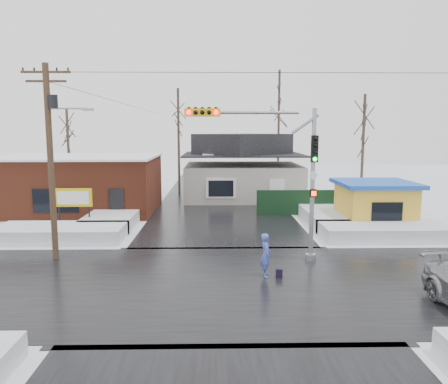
{
  "coord_description": "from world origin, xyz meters",
  "views": [
    {
      "loc": [
        -0.43,
        -16.66,
        6.03
      ],
      "look_at": [
        -0.01,
        4.66,
        3.0
      ],
      "focal_mm": 35.0,
      "sensor_mm": 36.0,
      "label": 1
    }
  ],
  "objects_px": {
    "traffic_signal": "(279,163)",
    "pedestrian": "(266,255)",
    "kiosk": "(375,204)",
    "utility_pole": "(52,150)",
    "marquee_sign": "(74,199)"
  },
  "relations": [
    {
      "from": "traffic_signal",
      "to": "pedestrian",
      "type": "height_order",
      "value": "traffic_signal"
    },
    {
      "from": "kiosk",
      "to": "pedestrian",
      "type": "distance_m",
      "value": 12.16
    },
    {
      "from": "utility_pole",
      "to": "marquee_sign",
      "type": "xyz_separation_m",
      "value": [
        -1.07,
        5.99,
        -3.19
      ]
    },
    {
      "from": "utility_pole",
      "to": "marquee_sign",
      "type": "relative_size",
      "value": 3.53
    },
    {
      "from": "marquee_sign",
      "to": "kiosk",
      "type": "bearing_deg",
      "value": 1.55
    },
    {
      "from": "traffic_signal",
      "to": "marquee_sign",
      "type": "bearing_deg",
      "value": 150.28
    },
    {
      "from": "marquee_sign",
      "to": "utility_pole",
      "type": "bearing_deg",
      "value": -79.87
    },
    {
      "from": "traffic_signal",
      "to": "utility_pole",
      "type": "distance_m",
      "value": 10.39
    },
    {
      "from": "pedestrian",
      "to": "marquee_sign",
      "type": "bearing_deg",
      "value": 50.3
    },
    {
      "from": "kiosk",
      "to": "pedestrian",
      "type": "bearing_deg",
      "value": -130.34
    },
    {
      "from": "marquee_sign",
      "to": "kiosk",
      "type": "distance_m",
      "value": 18.51
    },
    {
      "from": "utility_pole",
      "to": "kiosk",
      "type": "distance_m",
      "value": 18.95
    },
    {
      "from": "kiosk",
      "to": "pedestrian",
      "type": "relative_size",
      "value": 2.53
    },
    {
      "from": "kiosk",
      "to": "pedestrian",
      "type": "height_order",
      "value": "kiosk"
    },
    {
      "from": "traffic_signal",
      "to": "kiosk",
      "type": "relative_size",
      "value": 1.52
    }
  ]
}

